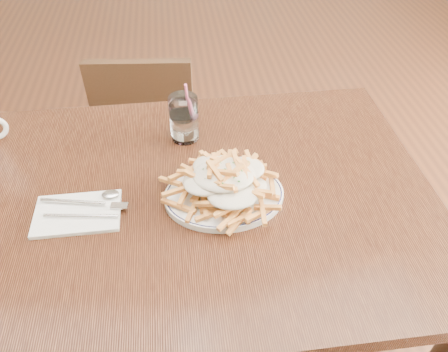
{
  "coord_description": "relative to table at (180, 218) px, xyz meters",
  "views": [
    {
      "loc": [
        0.02,
        -0.72,
        1.47
      ],
      "look_at": [
        0.11,
        -0.02,
        0.82
      ],
      "focal_mm": 35.0,
      "sensor_mm": 36.0,
      "label": 1
    }
  ],
  "objects": [
    {
      "name": "napkin",
      "position": [
        -0.22,
        -0.04,
        0.08
      ],
      "size": [
        0.19,
        0.12,
        0.01
      ],
      "primitive_type": "cube",
      "rotation": [
        0.0,
        0.0,
        0.0
      ],
      "color": "white",
      "rests_on": "table"
    },
    {
      "name": "chair_far",
      "position": [
        -0.1,
        0.69,
        -0.23
      ],
      "size": [
        0.39,
        0.39,
        0.78
      ],
      "color": "black",
      "rests_on": "ground"
    },
    {
      "name": "floor",
      "position": [
        0.0,
        0.0,
        -0.67
      ],
      "size": [
        7.0,
        7.0,
        0.0
      ],
      "primitive_type": "plane",
      "color": "black",
      "rests_on": "ground"
    },
    {
      "name": "loaded_fries",
      "position": [
        0.11,
        -0.02,
        0.14
      ],
      "size": [
        0.28,
        0.23,
        0.08
      ],
      "color": "#CA873D",
      "rests_on": "fries_plate"
    },
    {
      "name": "fries_plate",
      "position": [
        0.11,
        -0.02,
        0.09
      ],
      "size": [
        0.31,
        0.27,
        0.02
      ],
      "color": "white",
      "rests_on": "table"
    },
    {
      "name": "water_glass",
      "position": [
        0.03,
        0.22,
        0.13
      ],
      "size": [
        0.08,
        0.08,
        0.17
      ],
      "color": "white",
      "rests_on": "table"
    },
    {
      "name": "table",
      "position": [
        0.0,
        0.0,
        0.0
      ],
      "size": [
        1.2,
        0.8,
        0.75
      ],
      "color": "black",
      "rests_on": "ground"
    },
    {
      "name": "cutlery",
      "position": [
        -0.22,
        -0.03,
        0.09
      ],
      "size": [
        0.21,
        0.09,
        0.01
      ],
      "color": "silver",
      "rests_on": "napkin"
    }
  ]
}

